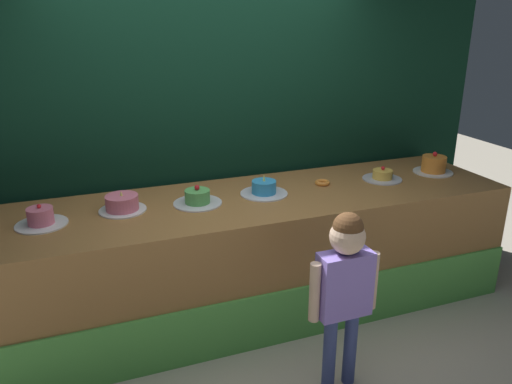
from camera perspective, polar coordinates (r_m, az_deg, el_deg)
name	(u,v)px	position (r m, az deg, el deg)	size (l,w,h in m)	color
ground_plane	(257,347)	(3.66, 0.14, -17.27)	(12.00, 12.00, 0.00)	#BCB29E
stage_platform	(234,258)	(3.82, -2.52, -7.49)	(4.24, 1.02, 0.93)	#9E6B38
curtain_backdrop	(208,111)	(4.04, -5.47, 9.21)	(5.01, 0.08, 2.95)	black
child_figure	(345,279)	(2.99, 10.06, -9.68)	(0.45, 0.21, 1.16)	#3F4C8C
donut	(322,183)	(3.99, 7.57, 1.07)	(0.12, 0.12, 0.03)	orange
cake_far_left	(41,218)	(3.47, -23.31, -2.74)	(0.32, 0.32, 0.14)	white
cake_left	(122,204)	(3.54, -15.00, -1.30)	(0.32, 0.32, 0.14)	white
cake_center_left	(197,198)	(3.57, -6.68, -0.70)	(0.35, 0.35, 0.14)	silver
cake_center_right	(264,189)	(3.73, 0.91, 0.38)	(0.35, 0.35, 0.16)	silver
cake_right	(382,176)	(4.19, 14.19, 1.80)	(0.32, 0.32, 0.11)	silver
cake_far_right	(434,165)	(4.50, 19.58, 2.90)	(0.33, 0.33, 0.18)	white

